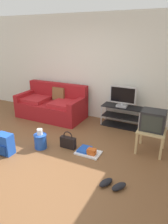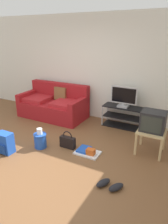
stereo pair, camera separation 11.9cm
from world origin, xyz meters
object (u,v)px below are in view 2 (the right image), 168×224
handbag (68,142)px  cleaning_bucket (40,140)px  sneakers_pair (110,185)px  crt_tv (153,121)px  side_table (151,134)px  backpack (5,143)px  floor_tray (87,152)px  couch (54,105)px  flat_tv (124,97)px  tv_stand (123,117)px

handbag → cleaning_bucket: bearing=-153.0°
sneakers_pair → crt_tv: bearing=76.6°
handbag → sneakers_pair: bearing=-30.7°
side_table → crt_tv: crt_tv is taller
backpack → sneakers_pair: 2.18m
backpack → sneakers_pair: (2.18, 0.02, -0.16)m
floor_tray → side_table: bearing=30.5°
backpack → floor_tray: size_ratio=0.86×
backpack → side_table: bearing=14.0°
couch → side_table: couch is taller
flat_tv → handbag: bearing=-113.2°
tv_stand → flat_tv: (0.00, -0.02, 0.51)m
tv_stand → side_table: tv_stand is taller
flat_tv → sneakers_pair: flat_tv is taller
backpack → sneakers_pair: backpack is taller
backpack → flat_tv: bearing=39.9°
couch → tv_stand: (1.92, 0.23, -0.07)m
side_table → crt_tv: size_ratio=1.16×
tv_stand → cleaning_bucket: bearing=-122.7°
side_table → cleaning_bucket: size_ratio=1.22×
cleaning_bucket → sneakers_pair: size_ratio=0.97×
crt_tv → cleaning_bucket: bearing=-156.5°
crt_tv → sneakers_pair: bearing=-103.4°
tv_stand → crt_tv: size_ratio=2.21×
side_table → handbag: 1.66m
side_table → cleaning_bucket: side_table is taller
couch → sneakers_pair: bearing=-39.2°
side_table → sneakers_pair: 1.40m
flat_tv → cleaning_bucket: bearing=-123.0°
couch → backpack: bearing=-81.7°
couch → sneakers_pair: (2.47, -2.02, -0.29)m
crt_tv → side_table: bearing=-90.0°
side_table → handbag: size_ratio=1.40×
backpack → floor_tray: 1.61m
side_table → backpack: size_ratio=1.24×
cleaning_bucket → sneakers_pair: 1.77m
backpack → handbag: size_ratio=1.13×
cleaning_bucket → handbag: bearing=27.0°
cleaning_bucket → sneakers_pair: cleaning_bucket is taller
handbag → couch: bearing=134.3°
tv_stand → sneakers_pair: (0.55, -2.25, -0.22)m
handbag → cleaning_bucket: size_ratio=0.87×
tv_stand → floor_tray: bearing=-97.0°
flat_tv → backpack: bearing=-125.9°
crt_tv → couch: bearing=166.3°
couch → backpack: size_ratio=4.43×
flat_tv → crt_tv: flat_tv is taller
flat_tv → sneakers_pair: 2.41m
flat_tv → cleaning_bucket: (-1.15, -1.77, -0.60)m
sneakers_pair → tv_stand: bearing=103.7°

